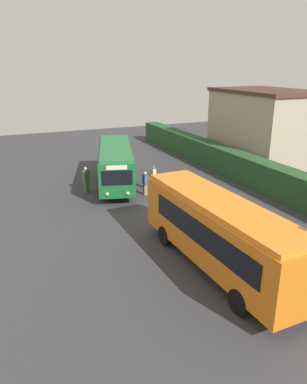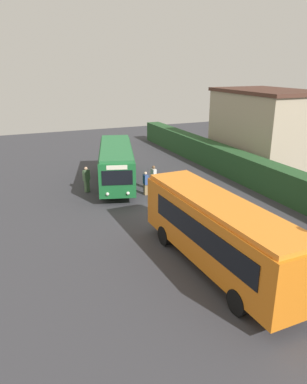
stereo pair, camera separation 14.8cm
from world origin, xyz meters
The scene contains 8 objects.
ground_plane centered at (0.00, 0.00, 0.00)m, with size 64.00×64.00×0.00m, color #38383D.
bus_green centered at (-6.61, -1.44, 1.75)m, with size 9.45×4.92×3.01m.
bus_orange centered at (6.72, -1.04, 1.88)m, with size 9.94×2.65×3.27m.
person_left centered at (-5.88, -3.92, 0.99)m, with size 0.46×0.55×1.87m.
person_center centered at (-4.23, 0.59, 1.01)m, with size 0.47×0.31×1.89m.
person_right centered at (-3.67, -0.26, 0.88)m, with size 0.43×0.27×1.68m.
hedge_row centered at (0.00, 8.05, 1.06)m, with size 44.00×1.50×2.12m, color #264D28.
depot_building centered at (-7.10, 12.56, 3.35)m, with size 9.41×6.26×6.69m.
Camera 1 is at (18.89, -9.42, 8.74)m, focal length 34.17 mm.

